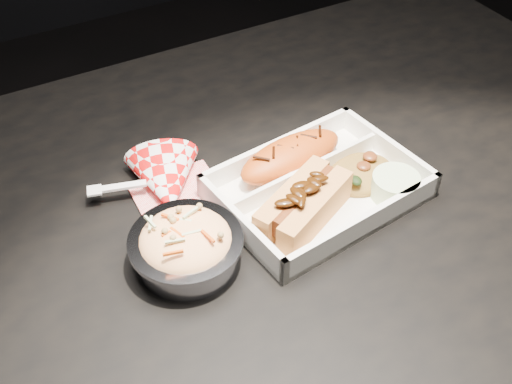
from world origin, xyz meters
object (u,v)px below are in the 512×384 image
(fried_pastry, at_px, (291,156))
(foil_coleslaw_cup, at_px, (186,245))
(food_tray, at_px, (317,190))
(hotdog, at_px, (304,203))
(napkin_fork, at_px, (167,182))
(dining_table, at_px, (280,239))

(fried_pastry, relative_size, foil_coleslaw_cup, 1.19)
(food_tray, distance_m, hotdog, 0.06)
(food_tray, xyz_separation_m, napkin_fork, (-0.16, 0.10, 0.01))
(hotdog, xyz_separation_m, napkin_fork, (-0.12, 0.13, -0.02))
(fried_pastry, bearing_deg, dining_table, -137.38)
(dining_table, bearing_deg, foil_coleslaw_cup, -162.10)
(fried_pastry, relative_size, hotdog, 1.06)
(hotdog, xyz_separation_m, foil_coleslaw_cup, (-0.15, 0.01, -0.00))
(dining_table, bearing_deg, napkin_fork, 151.39)
(dining_table, bearing_deg, food_tray, -40.30)
(napkin_fork, bearing_deg, hotdog, -30.70)
(fried_pastry, distance_m, hotdog, 0.09)
(hotdog, distance_m, foil_coleslaw_cup, 0.15)
(food_tray, xyz_separation_m, hotdog, (-0.04, -0.03, 0.02))
(food_tray, distance_m, fried_pastry, 0.06)
(napkin_fork, bearing_deg, food_tray, -15.01)
(dining_table, relative_size, foil_coleslaw_cup, 9.19)
(fried_pastry, bearing_deg, hotdog, -111.97)
(hotdog, bearing_deg, napkin_fork, 107.60)
(dining_table, relative_size, fried_pastry, 7.70)
(fried_pastry, xyz_separation_m, foil_coleslaw_cup, (-0.19, -0.08, -0.00))
(dining_table, relative_size, food_tray, 4.45)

